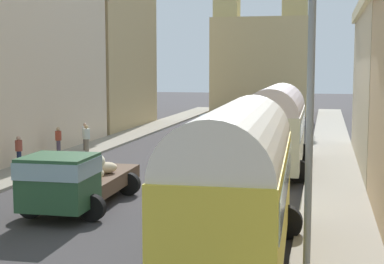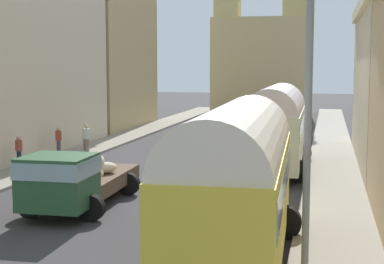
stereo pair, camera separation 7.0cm
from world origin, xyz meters
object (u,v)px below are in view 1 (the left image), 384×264
parked_bus_1 (277,124)px  pedestrian_0 (87,139)px  cargo_truck_0 (75,179)px  pedestrian_2 (19,151)px  pedestrian_4 (58,141)px  car_0 (212,125)px  car_3 (257,120)px  car_2 (243,135)px  pedestrian_1 (85,136)px  parked_bus_0 (238,178)px  streetlamp_near (301,115)px  car_1 (237,112)px

parked_bus_1 → pedestrian_0: bearing=168.6°
pedestrian_0 → cargo_truck_0: bearing=-68.6°
pedestrian_2 → pedestrian_4: (0.18, 3.96, 0.02)m
car_0 → cargo_truck_0: bearing=-90.9°
cargo_truck_0 → car_3: cargo_truck_0 is taller
pedestrian_4 → car_0: bearing=64.0°
car_2 → pedestrian_1: size_ratio=2.47×
car_3 → car_0: bearing=-125.4°
car_0 → pedestrian_4: (-6.22, -12.76, 0.24)m
parked_bus_0 → streetlamp_near: streetlamp_near is taller
parked_bus_1 → pedestrian_4: bearing=175.5°
car_1 → pedestrian_1: 23.44m
streetlamp_near → car_0: bearing=104.6°
parked_bus_1 → pedestrian_1: size_ratio=5.09×
parked_bus_0 → cargo_truck_0: size_ratio=1.34×
car_2 → pedestrian_0: pedestrian_0 is taller
car_3 → pedestrian_2: size_ratio=2.16×
car_3 → streetlamp_near: 34.27m
parked_bus_0 → car_0: bearing=102.3°
cargo_truck_0 → car_2: 18.10m
pedestrian_0 → car_2: bearing=35.1°
parked_bus_1 → car_1: parked_bus_1 is taller
parked_bus_0 → pedestrian_2: parked_bus_0 is taller
car_1 → pedestrian_2: 29.98m
pedestrian_0 → pedestrian_2: pedestrian_0 is taller
pedestrian_1 → pedestrian_0: bearing=-64.0°
pedestrian_1 → car_2: bearing=26.4°
cargo_truck_0 → streetlamp_near: (8.11, -6.25, 2.94)m
parked_bus_0 → pedestrian_0: parked_bus_0 is taller
pedestrian_1 → streetlamp_near: bearing=-55.5°
parked_bus_1 → pedestrian_2: size_ratio=5.16×
car_1 → car_3: 9.01m
car_0 → pedestrian_2: (-6.40, -16.72, 0.21)m
pedestrian_4 → pedestrian_0: bearing=47.7°
parked_bus_0 → pedestrian_1: bearing=123.6°
parked_bus_0 → parked_bus_1: (-0.20, 14.27, -0.02)m
cargo_truck_0 → car_0: size_ratio=1.66×
parked_bus_1 → car_2: (-2.77, 7.99, -1.55)m
streetlamp_near → parked_bus_0: bearing=132.8°
parked_bus_1 → pedestrian_2: 12.74m
car_0 → pedestrian_1: 11.66m
parked_bus_0 → car_0: size_ratio=2.23×
parked_bus_0 → car_2: parked_bus_0 is taller
pedestrian_1 → pedestrian_2: (-0.65, -6.57, -0.00)m
cargo_truck_0 → pedestrian_4: size_ratio=3.84×
car_3 → pedestrian_0: bearing=-117.0°
cargo_truck_0 → car_2: bearing=78.8°
pedestrian_2 → pedestrian_4: bearing=87.3°
pedestrian_1 → streetlamp_near: streetlamp_near is taller
parked_bus_1 → pedestrian_0: (-10.99, 2.21, -1.30)m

